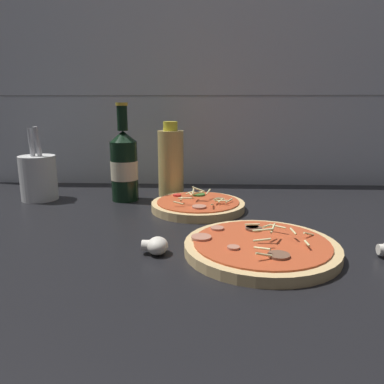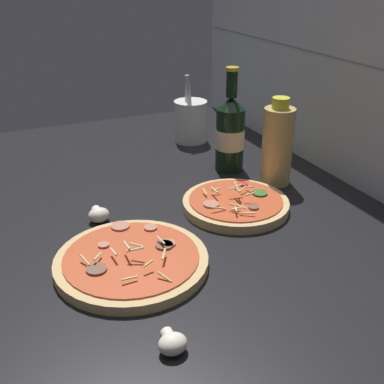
{
  "view_description": "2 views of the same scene",
  "coord_description": "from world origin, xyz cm",
  "px_view_note": "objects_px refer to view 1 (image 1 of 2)",
  "views": [
    {
      "loc": [
        -5.24,
        -72.09,
        27.2
      ],
      "look_at": [
        -8.42,
        7.06,
        8.72
      ],
      "focal_mm": 35.0,
      "sensor_mm": 36.0,
      "label": 1
    },
    {
      "loc": [
        71.16,
        -30.55,
        49.83
      ],
      "look_at": [
        -9.25,
        5.64,
        7.29
      ],
      "focal_mm": 45.0,
      "sensor_mm": 36.0,
      "label": 2
    }
  ],
  "objects_px": {
    "beer_bottle": "(124,165)",
    "mushroom_right": "(156,246)",
    "oil_bottle": "(171,162)",
    "utensil_crock": "(38,177)",
    "pizza_far": "(198,205)",
    "pizza_near": "(261,247)"
  },
  "relations": [
    {
      "from": "pizza_near",
      "to": "utensil_crock",
      "type": "height_order",
      "value": "utensil_crock"
    },
    {
      "from": "oil_bottle",
      "to": "mushroom_right",
      "type": "distance_m",
      "value": 0.43
    },
    {
      "from": "pizza_far",
      "to": "mushroom_right",
      "type": "relative_size",
      "value": 5.02
    },
    {
      "from": "oil_bottle",
      "to": "utensil_crock",
      "type": "bearing_deg",
      "value": -169.72
    },
    {
      "from": "oil_bottle",
      "to": "mushroom_right",
      "type": "height_order",
      "value": "oil_bottle"
    },
    {
      "from": "beer_bottle",
      "to": "mushroom_right",
      "type": "relative_size",
      "value": 5.68
    },
    {
      "from": "pizza_far",
      "to": "utensil_crock",
      "type": "bearing_deg",
      "value": 168.62
    },
    {
      "from": "pizza_near",
      "to": "beer_bottle",
      "type": "height_order",
      "value": "beer_bottle"
    },
    {
      "from": "oil_bottle",
      "to": "mushroom_right",
      "type": "xyz_separation_m",
      "value": [
        0.01,
        -0.43,
        -0.08
      ]
    },
    {
      "from": "pizza_far",
      "to": "utensil_crock",
      "type": "height_order",
      "value": "utensil_crock"
    },
    {
      "from": "beer_bottle",
      "to": "pizza_far",
      "type": "bearing_deg",
      "value": -24.45
    },
    {
      "from": "oil_bottle",
      "to": "pizza_near",
      "type": "bearing_deg",
      "value": -65.03
    },
    {
      "from": "pizza_far",
      "to": "beer_bottle",
      "type": "height_order",
      "value": "beer_bottle"
    },
    {
      "from": "pizza_far",
      "to": "utensil_crock",
      "type": "xyz_separation_m",
      "value": [
        -0.43,
        0.09,
        0.05
      ]
    },
    {
      "from": "beer_bottle",
      "to": "oil_bottle",
      "type": "distance_m",
      "value": 0.13
    },
    {
      "from": "pizza_far",
      "to": "mushroom_right",
      "type": "xyz_separation_m",
      "value": [
        -0.06,
        -0.28,
        0.0
      ]
    },
    {
      "from": "beer_bottle",
      "to": "mushroom_right",
      "type": "xyz_separation_m",
      "value": [
        0.13,
        -0.37,
        -0.08
      ]
    },
    {
      "from": "pizza_near",
      "to": "pizza_far",
      "type": "height_order",
      "value": "pizza_far"
    },
    {
      "from": "pizza_far",
      "to": "beer_bottle",
      "type": "relative_size",
      "value": 0.89
    },
    {
      "from": "beer_bottle",
      "to": "utensil_crock",
      "type": "xyz_separation_m",
      "value": [
        -0.23,
        -0.0,
        -0.03
      ]
    },
    {
      "from": "pizza_far",
      "to": "utensil_crock",
      "type": "distance_m",
      "value": 0.44
    },
    {
      "from": "beer_bottle",
      "to": "mushroom_right",
      "type": "bearing_deg",
      "value": -70.24
    }
  ]
}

